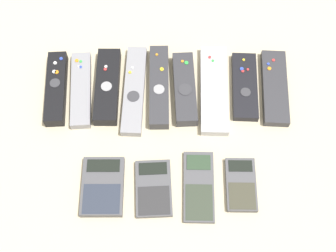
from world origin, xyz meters
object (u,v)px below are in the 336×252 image
(remote_8, at_px, (275,88))
(remote_6, at_px, (214,90))
(remote_1, at_px, (81,90))
(remote_0, at_px, (56,88))
(remote_3, at_px, (134,90))
(remote_2, at_px, (107,86))
(calculator_3, at_px, (241,185))
(calculator_0, at_px, (103,187))
(calculator_2, at_px, (199,186))
(calculator_1, at_px, (154,188))
(remote_4, at_px, (159,86))
(remote_5, at_px, (185,89))
(remote_7, at_px, (245,86))

(remote_8, bearing_deg, remote_6, -174.90)
(remote_1, xyz_separation_m, remote_6, (0.29, -0.01, 0.00))
(remote_0, distance_m, remote_3, 0.17)
(remote_2, xyz_separation_m, remote_3, (0.06, -0.01, -0.00))
(remote_2, height_order, calculator_3, remote_2)
(remote_0, height_order, remote_6, remote_0)
(calculator_0, bearing_deg, remote_2, 90.62)
(remote_2, xyz_separation_m, calculator_2, (0.19, -0.23, -0.01))
(remote_3, height_order, calculator_0, remote_3)
(calculator_2, bearing_deg, calculator_1, -176.47)
(remote_1, bearing_deg, calculator_3, -36.74)
(remote_0, bearing_deg, remote_6, -2.90)
(remote_3, height_order, calculator_1, remote_3)
(remote_3, distance_m, calculator_0, 0.23)
(remote_0, xyz_separation_m, remote_6, (0.35, -0.01, -0.00))
(remote_4, relative_size, calculator_1, 1.67)
(remote_4, xyz_separation_m, remote_8, (0.26, -0.01, -0.00))
(remote_1, distance_m, calculator_3, 0.41)
(remote_3, bearing_deg, calculator_3, -42.39)
(remote_3, relative_size, calculator_1, 1.84)
(remote_0, height_order, remote_5, same)
(remote_3, height_order, calculator_2, remote_3)
(remote_2, height_order, remote_6, remote_2)
(calculator_3, bearing_deg, remote_0, 151.37)
(remote_0, distance_m, calculator_3, 0.45)
(remote_2, distance_m, remote_5, 0.17)
(remote_2, height_order, remote_3, remote_2)
(remote_3, distance_m, remote_8, 0.31)
(remote_8, distance_m, calculator_0, 0.43)
(remote_4, xyz_separation_m, remote_7, (0.19, -0.00, -0.00))
(calculator_3, bearing_deg, calculator_1, -177.02)
(remote_2, distance_m, remote_7, 0.31)
(remote_8, distance_m, calculator_2, 0.29)
(calculator_1, bearing_deg, calculator_3, -0.21)
(remote_8, bearing_deg, remote_3, -175.94)
(remote_0, height_order, calculator_1, remote_0)
(remote_4, bearing_deg, remote_6, -3.41)
(remote_3, relative_size, calculator_3, 1.96)
(remote_6, bearing_deg, remote_4, 178.53)
(remote_2, relative_size, calculator_1, 1.53)
(remote_2, bearing_deg, calculator_3, -38.36)
(remote_2, xyz_separation_m, remote_7, (0.30, -0.00, -0.01))
(remote_5, height_order, calculator_0, remote_5)
(remote_3, xyz_separation_m, calculator_3, (0.22, -0.22, -0.00))
(remote_3, bearing_deg, remote_7, 4.50)
(calculator_0, bearing_deg, remote_4, 64.05)
(remote_4, bearing_deg, remote_8, -0.71)
(calculator_0, bearing_deg, remote_5, 53.00)
(remote_2, xyz_separation_m, remote_8, (0.37, -0.01, -0.00))
(remote_5, relative_size, remote_8, 0.93)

